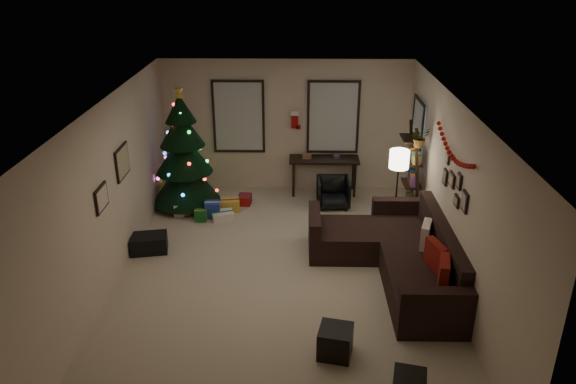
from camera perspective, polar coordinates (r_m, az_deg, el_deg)
The scene contains 28 objects.
floor at distance 8.71m, azimuth -0.74°, elevation -8.54°, with size 7.00×7.00×0.00m, color #BFAC91.
ceiling at distance 7.63m, azimuth -0.85°, elevation 8.92°, with size 7.00×7.00×0.00m, color white.
wall_back at distance 11.36m, azimuth -0.22°, elevation 6.77°, with size 5.00×5.00×0.00m, color beige.
wall_front at distance 5.08m, azimuth -2.11°, elevation -16.58°, with size 5.00×5.00×0.00m, color beige.
wall_left at distance 8.53m, azimuth -17.83°, elevation -0.24°, with size 7.00×7.00×0.00m, color beige.
wall_right at distance 8.38m, azimuth 16.56°, elevation -0.51°, with size 7.00×7.00×0.00m, color beige.
window_back_left at distance 11.34m, azimuth -5.08°, elevation 7.70°, with size 1.05×0.06×1.50m.
window_back_right at distance 11.30m, azimuth 4.64°, elevation 7.65°, with size 1.05×0.06×1.50m.
window_right_wall at distance 10.64m, azimuth 13.14°, elevation 5.82°, with size 0.06×0.90×1.30m.
christmas_tree at distance 10.77m, azimuth -10.63°, elevation 3.48°, with size 1.31×1.31×2.43m.
presents at distance 10.74m, azimuth -7.93°, elevation -1.53°, with size 1.50×1.01×0.30m.
sofa at distance 8.81m, azimuth 11.21°, elevation -6.35°, with size 2.07×3.00×0.91m.
pillow_red_a at distance 7.79m, azimuth 15.64°, elevation -8.19°, with size 0.12×0.47×0.47m, color maroon.
pillow_red_b at distance 8.20m, azimuth 14.85°, elevation -6.41°, with size 0.12×0.44×0.44m, color maroon.
pillow_cream at distance 8.76m, azimuth 13.92°, elevation -4.35°, with size 0.12×0.42×0.42m, color beige.
ottoman_near at distance 7.13m, azimuth 4.87°, elevation -15.02°, with size 0.40×0.40×0.38m, color black.
desk at distance 11.32m, azimuth 3.72°, elevation 3.03°, with size 1.41×0.50×0.76m.
desk_chair at distance 10.87m, azimuth 4.66°, elevation -0.04°, with size 0.57×0.53×0.58m, color black.
bookshelf at distance 10.14m, azimuth 12.67°, elevation 1.49°, with size 0.30×0.56×1.90m.
potted_plant at distance 9.64m, azimuth 13.38°, elevation 5.78°, with size 0.41×0.35×0.45m, color #4C4C4C.
floor_lamp at distance 9.55m, azimuth 11.28°, elevation 2.74°, with size 0.33×0.33×1.57m.
art_map at distance 9.03m, azimuth -16.62°, elevation 2.97°, with size 0.04×0.60×0.50m.
art_abstract at distance 8.16m, azimuth -18.58°, elevation -0.60°, with size 0.04×0.45×0.35m.
gallery at distance 8.22m, azimuth 16.73°, elevation 0.70°, with size 0.03×1.25×0.54m.
garland at distance 8.22m, azimuth 16.58°, elevation 4.21°, with size 0.08×1.90×0.30m, color #A5140C, non-canonical shape.
stocking_left at distance 11.36m, azimuth -0.94°, elevation 7.62°, with size 0.20×0.05×0.36m.
stocking_right at distance 11.19m, azimuth 0.73°, elevation 7.40°, with size 0.20×0.05×0.36m.
storage_bin at distance 9.57m, azimuth -14.04°, elevation -5.12°, with size 0.59×0.39×0.29m, color black.
Camera 1 is at (0.25, -7.38, 4.62)m, focal length 34.71 mm.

